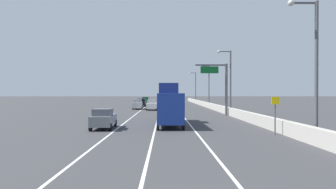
{
  "coord_description": "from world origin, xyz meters",
  "views": [
    {
      "loc": [
        -1.18,
        -5.16,
        3.34
      ],
      "look_at": [
        -0.48,
        42.1,
        2.97
      ],
      "focal_mm": 28.76,
      "sensor_mm": 36.0,
      "label": 1
    }
  ],
  "objects_px": {
    "lamp_post_right_near": "(313,59)",
    "car_gray_4": "(104,119)",
    "car_black_0": "(142,103)",
    "car_silver_1": "(138,104)",
    "car_blue_5": "(166,102)",
    "lamp_post_right_second": "(229,77)",
    "car_green_3": "(146,101)",
    "box_truck": "(169,105)",
    "speed_advisory_sign": "(275,112)",
    "car_white_2": "(152,105)",
    "overhead_sign_gantry": "(221,83)",
    "lamp_post_right_third": "(208,83)",
    "lamp_post_right_fourth": "(195,85)"
  },
  "relations": [
    {
      "from": "car_silver_1",
      "to": "speed_advisory_sign",
      "type": "bearing_deg",
      "value": -66.74
    },
    {
      "from": "speed_advisory_sign",
      "to": "car_black_0",
      "type": "bearing_deg",
      "value": 108.31
    },
    {
      "from": "lamp_post_right_near",
      "to": "car_gray_4",
      "type": "distance_m",
      "value": 17.7
    },
    {
      "from": "car_black_0",
      "to": "car_white_2",
      "type": "relative_size",
      "value": 0.98
    },
    {
      "from": "overhead_sign_gantry",
      "to": "lamp_post_right_third",
      "type": "xyz_separation_m",
      "value": [
        2.02,
        24.29,
        0.91
      ]
    },
    {
      "from": "speed_advisory_sign",
      "to": "lamp_post_right_third",
      "type": "relative_size",
      "value": 0.31
    },
    {
      "from": "lamp_post_right_near",
      "to": "car_silver_1",
      "type": "xyz_separation_m",
      "value": [
        -15.62,
        34.96,
        -4.65
      ]
    },
    {
      "from": "overhead_sign_gantry",
      "to": "lamp_post_right_second",
      "type": "bearing_deg",
      "value": 51.95
    },
    {
      "from": "lamp_post_right_third",
      "to": "overhead_sign_gantry",
      "type": "bearing_deg",
      "value": -94.74
    },
    {
      "from": "car_gray_4",
      "to": "box_truck",
      "type": "distance_m",
      "value": 6.93
    },
    {
      "from": "lamp_post_right_second",
      "to": "box_truck",
      "type": "xyz_separation_m",
      "value": [
        -9.38,
        -12.93,
        -3.63
      ]
    },
    {
      "from": "lamp_post_right_near",
      "to": "car_blue_5",
      "type": "height_order",
      "value": "lamp_post_right_near"
    },
    {
      "from": "lamp_post_right_fourth",
      "to": "car_black_0",
      "type": "height_order",
      "value": "lamp_post_right_fourth"
    },
    {
      "from": "car_blue_5",
      "to": "lamp_post_right_near",
      "type": "bearing_deg",
      "value": -78.65
    },
    {
      "from": "speed_advisory_sign",
      "to": "box_truck",
      "type": "height_order",
      "value": "box_truck"
    },
    {
      "from": "car_gray_4",
      "to": "lamp_post_right_near",
      "type": "bearing_deg",
      "value": -21.11
    },
    {
      "from": "speed_advisory_sign",
      "to": "lamp_post_right_third",
      "type": "height_order",
      "value": "lamp_post_right_third"
    },
    {
      "from": "lamp_post_right_second",
      "to": "lamp_post_right_fourth",
      "type": "bearing_deg",
      "value": 90.12
    },
    {
      "from": "box_truck",
      "to": "car_blue_5",
      "type": "bearing_deg",
      "value": 90.03
    },
    {
      "from": "car_green_3",
      "to": "box_truck",
      "type": "relative_size",
      "value": 0.47
    },
    {
      "from": "car_silver_1",
      "to": "car_gray_4",
      "type": "distance_m",
      "value": 28.82
    },
    {
      "from": "lamp_post_right_fourth",
      "to": "car_green_3",
      "type": "relative_size",
      "value": 2.21
    },
    {
      "from": "car_black_0",
      "to": "car_white_2",
      "type": "bearing_deg",
      "value": -76.74
    },
    {
      "from": "lamp_post_right_fourth",
      "to": "box_truck",
      "type": "xyz_separation_m",
      "value": [
        -9.28,
        -57.45,
        -3.63
      ]
    },
    {
      "from": "car_blue_5",
      "to": "car_black_0",
      "type": "bearing_deg",
      "value": -142.46
    },
    {
      "from": "overhead_sign_gantry",
      "to": "lamp_post_right_near",
      "type": "height_order",
      "value": "lamp_post_right_near"
    },
    {
      "from": "car_silver_1",
      "to": "car_green_3",
      "type": "xyz_separation_m",
      "value": [
        0.14,
        20.79,
        0.05
      ]
    },
    {
      "from": "car_white_2",
      "to": "car_gray_4",
      "type": "relative_size",
      "value": 1.05
    },
    {
      "from": "speed_advisory_sign",
      "to": "car_silver_1",
      "type": "height_order",
      "value": "speed_advisory_sign"
    },
    {
      "from": "car_black_0",
      "to": "car_silver_1",
      "type": "bearing_deg",
      "value": -89.87
    },
    {
      "from": "car_black_0",
      "to": "car_silver_1",
      "type": "height_order",
      "value": "car_silver_1"
    },
    {
      "from": "car_white_2",
      "to": "box_truck",
      "type": "distance_m",
      "value": 22.95
    },
    {
      "from": "lamp_post_right_near",
      "to": "speed_advisory_sign",
      "type": "bearing_deg",
      "value": 124.02
    },
    {
      "from": "overhead_sign_gantry",
      "to": "lamp_post_right_fourth",
      "type": "distance_m",
      "value": 46.58
    },
    {
      "from": "lamp_post_right_second",
      "to": "car_blue_5",
      "type": "relative_size",
      "value": 2.03
    },
    {
      "from": "lamp_post_right_third",
      "to": "car_blue_5",
      "type": "bearing_deg",
      "value": 154.54
    },
    {
      "from": "overhead_sign_gantry",
      "to": "car_green_3",
      "type": "distance_m",
      "value": 38.15
    },
    {
      "from": "lamp_post_right_third",
      "to": "lamp_post_right_fourth",
      "type": "relative_size",
      "value": 1.0
    },
    {
      "from": "lamp_post_right_near",
      "to": "box_truck",
      "type": "distance_m",
      "value": 14.05
    },
    {
      "from": "lamp_post_right_third",
      "to": "box_truck",
      "type": "distance_m",
      "value": 36.71
    },
    {
      "from": "lamp_post_right_fourth",
      "to": "lamp_post_right_third",
      "type": "bearing_deg",
      "value": -88.65
    },
    {
      "from": "lamp_post_right_near",
      "to": "lamp_post_right_fourth",
      "type": "relative_size",
      "value": 1.0
    },
    {
      "from": "speed_advisory_sign",
      "to": "car_blue_5",
      "type": "height_order",
      "value": "speed_advisory_sign"
    },
    {
      "from": "overhead_sign_gantry",
      "to": "car_green_3",
      "type": "relative_size",
      "value": 1.7
    },
    {
      "from": "car_green_3",
      "to": "car_black_0",
      "type": "bearing_deg",
      "value": -90.83
    },
    {
      "from": "car_silver_1",
      "to": "car_gray_4",
      "type": "xyz_separation_m",
      "value": [
        -0.3,
        -28.82,
        -0.06
      ]
    },
    {
      "from": "lamp_post_right_third",
      "to": "lamp_post_right_fourth",
      "type": "distance_m",
      "value": 22.27
    },
    {
      "from": "speed_advisory_sign",
      "to": "lamp_post_right_third",
      "type": "bearing_deg",
      "value": 87.86
    },
    {
      "from": "overhead_sign_gantry",
      "to": "speed_advisory_sign",
      "type": "relative_size",
      "value": 2.5
    },
    {
      "from": "overhead_sign_gantry",
      "to": "speed_advisory_sign",
      "type": "height_order",
      "value": "overhead_sign_gantry"
    }
  ]
}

